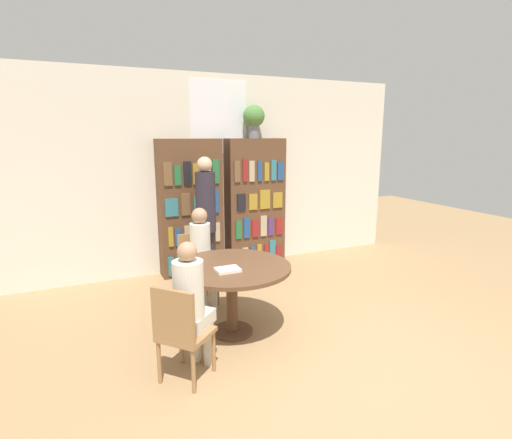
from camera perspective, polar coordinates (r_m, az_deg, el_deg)
The scene contains 12 objects.
ground_plane at distance 3.99m, azimuth 11.86°, elevation -19.96°, with size 16.00×16.00×0.00m, color #9E7A51.
wall_back at distance 6.34m, azimuth -5.28°, elevation 6.63°, with size 6.40×0.07×3.00m.
bookshelf_left at distance 6.07m, azimuth -9.33°, elevation 1.62°, with size 0.94×0.34×2.04m.
bookshelf_right at distance 6.42m, azimuth -0.13°, elevation 2.34°, with size 0.94×0.34×2.04m.
flower_vase at distance 6.33m, azimuth -0.31°, elevation 14.31°, with size 0.33×0.33×0.50m.
reading_table at distance 4.24m, azimuth -3.49°, elevation -8.10°, with size 1.25×1.25×0.76m.
chair_near_camera at distance 3.54m, azimuth -10.70°, elevation -15.21°, with size 0.57×0.57×0.88m.
chair_left_side at distance 5.12m, azimuth -8.48°, elevation -6.42°, with size 0.44×0.44×0.88m.
seated_reader_left at distance 4.89m, azimuth -7.73°, elevation -4.67°, with size 0.28×0.38×1.24m.
seated_reader_right at distance 3.59m, azimuth -9.20°, elevation -11.21°, with size 0.42×0.41×1.22m.
librarian_standing at distance 5.60m, azimuth -7.19°, elevation 1.69°, with size 0.28×0.55×1.81m.
open_book_on_table at distance 4.03m, azimuth -4.07°, elevation -7.17°, with size 0.24×0.18×0.03m.
Camera 1 is at (-2.07, -2.69, 2.10)m, focal length 28.00 mm.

